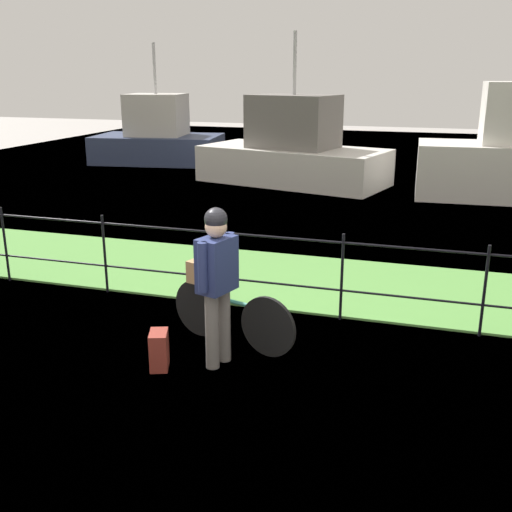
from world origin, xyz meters
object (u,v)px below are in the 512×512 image
at_px(moored_boat_far, 293,152).
at_px(wooden_crate, 206,272).
at_px(cyclist_person, 217,274).
at_px(terrier_dog, 208,255).
at_px(moored_boat_mid, 158,138).
at_px(backpack_on_paving, 159,350).
at_px(bicycle_main, 231,315).

bearing_deg(moored_boat_far, wooden_crate, -81.50).
height_order(cyclist_person, moored_boat_far, moored_boat_far).
height_order(terrier_dog, moored_boat_mid, moored_boat_mid).
xyz_separation_m(cyclist_person, backpack_on_paving, (-0.55, -0.27, -0.80)).
relative_size(cyclist_person, moored_boat_far, 0.31).
distance_m(wooden_crate, backpack_on_paving, 1.06).
height_order(wooden_crate, cyclist_person, cyclist_person).
height_order(cyclist_person, backpack_on_paving, cyclist_person).
distance_m(terrier_dog, moored_boat_far, 10.24).
bearing_deg(bicycle_main, terrier_dog, 163.00).
bearing_deg(cyclist_person, wooden_crate, 121.41).
distance_m(moored_boat_mid, moored_boat_far, 5.89).
height_order(cyclist_person, moored_boat_mid, moored_boat_mid).
height_order(bicycle_main, moored_boat_far, moored_boat_far).
relative_size(terrier_dog, moored_boat_mid, 0.07).
xyz_separation_m(backpack_on_paving, moored_boat_far, (-1.31, 10.97, 0.65)).
distance_m(bicycle_main, cyclist_person, 0.81).
distance_m(backpack_on_paving, moored_boat_far, 11.07).
height_order(backpack_on_paving, moored_boat_mid, moored_boat_mid).
height_order(bicycle_main, wooden_crate, wooden_crate).
distance_m(cyclist_person, moored_boat_far, 10.86).
bearing_deg(terrier_dog, bicycle_main, -17.00).
relative_size(wooden_crate, backpack_on_paving, 0.92).
height_order(wooden_crate, moored_boat_far, moored_boat_far).
relative_size(bicycle_main, backpack_on_paving, 3.93).
height_order(bicycle_main, moored_boat_mid, moored_boat_mid).
bearing_deg(bicycle_main, moored_boat_mid, 119.31).
relative_size(terrier_dog, backpack_on_paving, 0.81).
relative_size(terrier_dog, moored_boat_far, 0.06).
bearing_deg(wooden_crate, backpack_on_paving, -103.11).
xyz_separation_m(bicycle_main, backpack_on_paving, (-0.52, -0.75, -0.16)).
bearing_deg(moored_boat_far, moored_boat_mid, 154.57).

